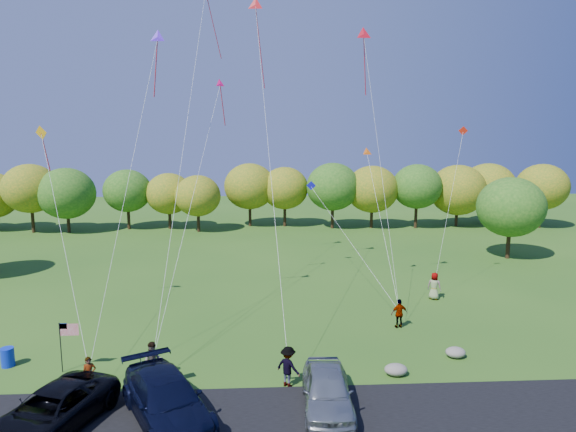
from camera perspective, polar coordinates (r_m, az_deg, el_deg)
The scene contains 16 objects.
ground at distance 25.33m, azimuth -6.29°, elevation -17.56°, with size 140.00×140.00×0.00m, color #2B5719.
asphalt_lane at distance 21.83m, azimuth -6.90°, elevation -22.23°, with size 44.00×6.00×0.06m, color black.
treeline at distance 58.20m, azimuth -5.02°, elevation 2.63°, with size 76.75×26.70×8.30m.
minivan_dark at distance 22.94m, azimuth -24.78°, elevation -19.05°, with size 2.62×5.68×1.58m, color black.
minivan_navy at distance 22.10m, azimuth -13.35°, elevation -19.24°, with size 2.51×6.17×1.79m, color black.
minivan_silver at distance 22.38m, azimuth 4.38°, elevation -18.74°, with size 2.01×4.99×1.70m, color #909599.
flyer_a at distance 25.40m, azimuth -21.21°, elevation -16.09°, with size 0.58×0.38×1.60m, color #4C4C59.
flyer_b at distance 25.57m, azimuth -14.75°, elevation -15.30°, with size 0.88×0.69×1.82m, color #4C4C59.
flyer_c at distance 24.19m, azimuth 0.01°, elevation -16.39°, with size 1.21×0.70×1.87m, color #4C4C59.
flyer_d at distance 31.42m, azimuth 12.27°, elevation -10.54°, with size 1.02×0.43×1.75m, color #4C4C59.
flyer_e at distance 37.06m, azimuth 15.94°, elevation -7.49°, with size 0.92×0.60×1.89m, color #4C4C59.
trash_barrel at distance 29.62m, azimuth -28.71°, elevation -13.59°, with size 0.63×0.63×0.94m, color #0C29C1.
flag_assembly at distance 27.21m, azimuth -23.47°, elevation -12.06°, with size 0.92×0.60×2.49m.
boulder_near at distance 25.93m, azimuth 11.90°, elevation -16.37°, with size 1.10×0.86×0.55m, color gray.
boulder_far at distance 28.53m, azimuth 18.12°, elevation -14.20°, with size 1.03×0.86×0.53m, color gray.
kites_aloft at distance 36.21m, azimuth -3.20°, elevation 18.30°, with size 27.77×11.87×15.36m.
Camera 1 is at (1.41, -22.57, 11.43)m, focal length 32.00 mm.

